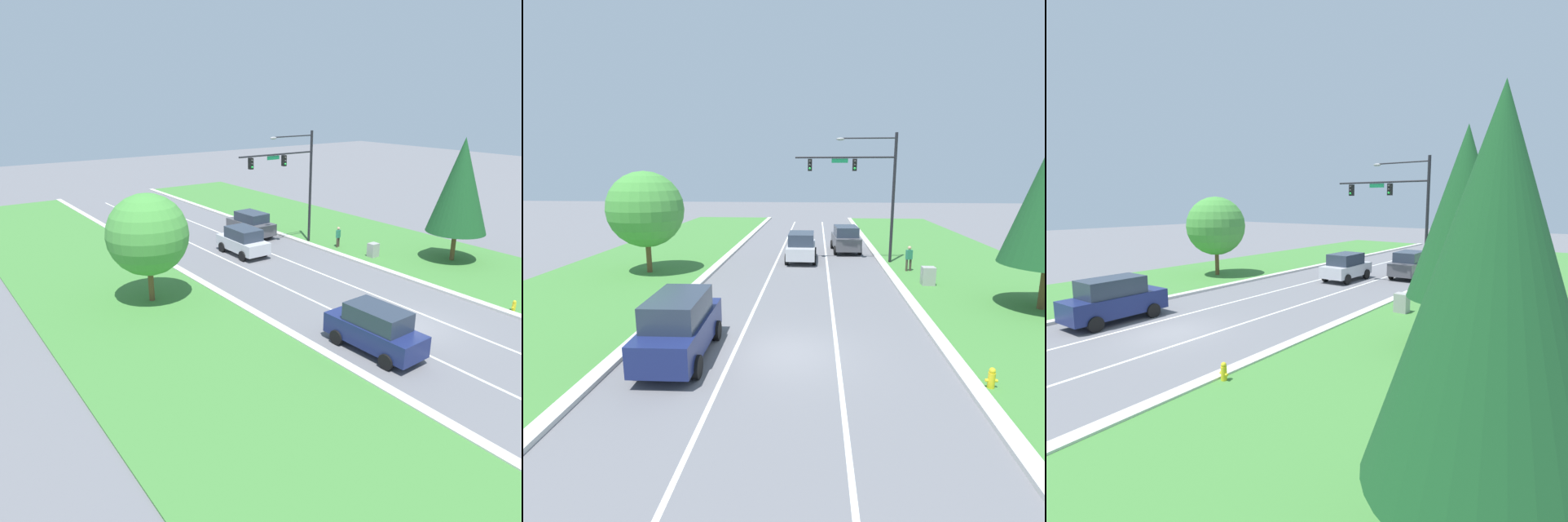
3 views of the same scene
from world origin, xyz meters
The scene contains 15 objects.
ground_plane centered at (0.00, 0.00, 0.00)m, with size 160.00×160.00×0.00m, color slate.
curb_strip_right centered at (5.65, 0.00, 0.07)m, with size 0.50×90.00×0.15m.
curb_strip_left centered at (-5.65, 0.00, 0.07)m, with size 0.50×90.00×0.15m.
grass_verge_left centered at (-10.90, 0.00, 0.04)m, with size 10.00×90.00×0.08m.
lane_stripe_inner_left centered at (-1.80, 0.00, 0.00)m, with size 0.14×81.00×0.01m.
lane_stripe_inner_right centered at (1.80, 0.00, 0.00)m, with size 0.14×81.00×0.01m.
traffic_signal_mast centered at (4.42, 15.35, 5.78)m, with size 6.81×0.41×8.84m.
navy_suv centered at (-3.53, -0.53, 1.12)m, with size 2.18×4.87×2.21m.
graphite_suv centered at (3.39, 19.53, 1.06)m, with size 2.31×4.60×2.08m.
silver_suv centered at (-0.04, 15.64, 1.06)m, with size 2.16×4.53×2.06m.
utility_cabinet centered at (7.26, 9.37, 0.55)m, with size 0.70×0.60×1.09m.
pedestrian centered at (6.92, 12.70, 0.94)m, with size 0.43×0.33×1.69m.
fire_hydrant centered at (6.09, -1.99, 0.34)m, with size 0.34×0.20×0.70m.
conifer_near_right_tree centered at (11.33, 5.52, 5.44)m, with size 4.11×4.11×8.74m.
oak_near_left_tree centered at (-9.44, 11.12, 4.01)m, with size 4.63×4.63×6.33m.
Camera 1 is at (-20.30, -14.76, 11.42)m, focal length 35.00 mm.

